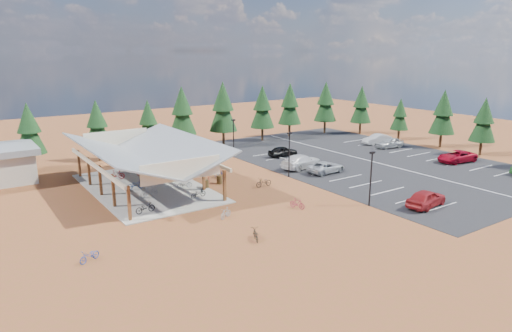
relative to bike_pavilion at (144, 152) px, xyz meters
name	(u,v)px	position (x,y,z in m)	size (l,w,h in m)	color
ground	(263,189)	(10.00, -7.00, -3.82)	(140.00, 140.00, 0.00)	brown
asphalt_lot	(365,160)	(28.50, -4.00, -3.80)	(27.00, 44.00, 0.04)	black
concrete_pad	(146,188)	(0.00, 0.00, -3.77)	(10.60, 18.60, 0.10)	gray
bike_pavilion	(144,152)	(0.00, 0.00, 0.00)	(11.65, 19.40, 4.97)	brown
lamp_post_0	(371,175)	(15.00, -17.00, -0.85)	(0.50, 0.25, 5.14)	black
lamp_post_1	(289,151)	(15.00, -5.00, -0.85)	(0.50, 0.25, 5.14)	black
lamp_post_2	(233,135)	(15.00, 7.00, -0.85)	(0.50, 0.25, 5.14)	black
trash_bin_0	(206,184)	(5.14, -3.63, -3.37)	(0.60, 0.60, 0.90)	#3C2E15
trash_bin_1	(219,180)	(7.17, -2.89, -3.37)	(0.60, 0.60, 0.90)	#3C2E15
pine_1	(29,129)	(-8.41, 15.04, 1.12)	(3.47, 3.47, 8.09)	#382314
pine_2	(97,124)	(-0.46, 15.21, 1.02)	(3.41, 3.41, 7.94)	#382314
pine_3	(148,121)	(6.36, 15.10, 0.77)	(3.23, 3.23, 7.52)	#382314
pine_4	(182,111)	(11.60, 15.42, 1.76)	(3.93, 3.93, 9.14)	#382314
pine_5	(223,107)	(17.64, 14.22, 2.06)	(4.13, 4.13, 9.63)	#382314
pine_6	(262,107)	(24.95, 14.54, 1.53)	(3.76, 3.76, 8.77)	#382314
pine_7	(290,104)	(30.79, 14.99, 1.59)	(3.81, 3.81, 8.87)	#382314
pine_8	(326,102)	(37.88, 14.11, 1.61)	(3.82, 3.82, 8.90)	#382314
pine_10	(484,120)	(43.90, -10.76, 1.00)	(3.39, 3.39, 7.89)	#382314
pine_11	(443,112)	(43.96, -4.49, 1.37)	(3.65, 3.65, 8.51)	#382314
pine_12	(400,114)	(43.85, 3.07, 0.21)	(2.84, 2.84, 6.62)	#382314
pine_13	(361,105)	(42.49, 10.20, 1.19)	(3.53, 3.53, 8.21)	#382314
bike_0	(145,208)	(-2.89, -7.42, -3.25)	(0.63, 1.80, 0.95)	black
bike_1	(149,191)	(-0.93, -3.28, -3.19)	(0.51, 1.79, 1.07)	gray
bike_2	(135,185)	(-1.15, -0.08, -3.23)	(0.65, 1.86, 0.98)	navy
bike_3	(116,175)	(-1.62, 4.62, -3.19)	(0.50, 1.76, 1.06)	maroon
bike_4	(198,193)	(2.94, -6.17, -3.28)	(0.59, 1.68, 0.88)	black
bike_5	(185,184)	(3.23, -2.55, -3.26)	(0.44, 1.55, 0.93)	gray
bike_6	(149,179)	(0.84, 1.23, -3.32)	(0.54, 1.55, 0.81)	navy
bike_7	(143,171)	(1.51, 4.77, -3.23)	(0.47, 1.65, 0.99)	maroon
bike_10	(89,256)	(-9.46, -14.28, -3.39)	(0.57, 1.63, 0.86)	navy
bike_11	(297,203)	(9.05, -13.81, -3.35)	(0.44, 1.56, 0.94)	maroon
bike_12	(256,235)	(1.92, -17.61, -3.38)	(0.58, 1.67, 0.88)	black
bike_13	(226,213)	(2.42, -12.30, -3.37)	(0.43, 1.52, 0.92)	gray
bike_14	(219,174)	(8.31, -0.86, -3.33)	(0.66, 1.89, 0.99)	navy
bike_15	(209,180)	(6.09, -2.47, -3.38)	(0.42, 1.49, 0.89)	#9E3723
bike_16	(264,182)	(10.46, -6.52, -3.32)	(0.66, 1.90, 1.00)	black
car_0	(426,198)	(19.06, -20.12, -2.98)	(1.90, 4.71, 1.61)	maroon
car_2	(326,167)	(19.74, -6.05, -3.11)	(2.23, 4.83, 1.34)	#A0A4A7
car_3	(302,161)	(18.74, -2.76, -2.95)	(2.35, 5.77, 1.67)	silver
car_4	(283,151)	(20.68, 3.55, -3.08)	(1.67, 4.14, 1.41)	black
car_6	(457,156)	(37.18, -11.57, -3.04)	(2.48, 5.38, 1.50)	maroon
car_8	(390,143)	(37.10, -0.79, -3.03)	(1.78, 4.42, 1.51)	#94989C
car_9	(377,139)	(37.78, 2.20, -3.03)	(1.60, 4.59, 1.51)	silver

